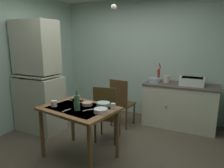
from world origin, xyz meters
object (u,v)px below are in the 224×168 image
at_px(mixing_bowl_counter, 154,80).
at_px(teacup_cream, 54,104).
at_px(chair_by_counter, 121,102).
at_px(hand_pump, 159,74).
at_px(chair_far_side, 107,114).
at_px(serving_bowl_wide, 87,104).
at_px(hutch_cabinet, 38,81).
at_px(glass_bottle, 77,102).
at_px(dining_table, 79,115).
at_px(sink_basin, 192,81).

bearing_deg(mixing_bowl_counter, teacup_cream, -116.87).
bearing_deg(mixing_bowl_counter, chair_by_counter, -136.25).
xyz_separation_m(hand_pump, chair_far_side, (-0.54, -1.28, -0.52)).
bearing_deg(hand_pump, chair_far_side, -113.05).
bearing_deg(serving_bowl_wide, mixing_bowl_counter, 71.01).
bearing_deg(teacup_cream, mixing_bowl_counter, 63.13).
bearing_deg(serving_bowl_wide, hutch_cabinet, 164.89).
height_order(hutch_cabinet, mixing_bowl_counter, hutch_cabinet).
height_order(hutch_cabinet, chair_by_counter, hutch_cabinet).
height_order(serving_bowl_wide, teacup_cream, teacup_cream).
bearing_deg(hutch_cabinet, mixing_bowl_counter, 34.54).
bearing_deg(mixing_bowl_counter, serving_bowl_wide, -108.99).
xyz_separation_m(chair_by_counter, teacup_cream, (-0.44, -1.40, 0.31)).
xyz_separation_m(mixing_bowl_counter, chair_by_counter, (-0.52, -0.49, -0.40)).
relative_size(chair_far_side, teacup_cream, 11.33).
xyz_separation_m(hutch_cabinet, hand_pump, (1.93, 1.38, 0.07)).
bearing_deg(glass_bottle, hand_pump, 72.47).
bearing_deg(mixing_bowl_counter, hutch_cabinet, -145.46).
height_order(mixing_bowl_counter, dining_table, mixing_bowl_counter).
xyz_separation_m(dining_table, chair_far_side, (0.13, 0.59, -0.15)).
relative_size(teacup_cream, glass_bottle, 0.31).
bearing_deg(hand_pump, dining_table, -109.91).
bearing_deg(serving_bowl_wide, glass_bottle, -90.29).
height_order(dining_table, teacup_cream, teacup_cream).
height_order(sink_basin, hand_pump, hand_pump).
distance_m(dining_table, serving_bowl_wide, 0.20).
relative_size(mixing_bowl_counter, serving_bowl_wide, 1.45).
xyz_separation_m(hand_pump, chair_by_counter, (-0.58, -0.59, -0.52)).
bearing_deg(sink_basin, dining_table, -126.08).
distance_m(sink_basin, chair_by_counter, 1.41).
bearing_deg(hutch_cabinet, chair_far_side, 4.27).
xyz_separation_m(serving_bowl_wide, teacup_cream, (-0.40, -0.25, 0.02)).
distance_m(hand_pump, glass_bottle, 2.08).
bearing_deg(hand_pump, mixing_bowl_counter, -121.87).
distance_m(hutch_cabinet, chair_by_counter, 1.63).
bearing_deg(hutch_cabinet, serving_bowl_wide, -15.11).
bearing_deg(chair_by_counter, dining_table, -94.53).
xyz_separation_m(hutch_cabinet, dining_table, (1.25, -0.49, -0.30)).
relative_size(dining_table, teacup_cream, 13.14).
bearing_deg(teacup_cream, chair_far_side, 56.24).
bearing_deg(chair_by_counter, mixing_bowl_counter, 43.75).
bearing_deg(sink_basin, serving_bowl_wide, -127.06).
height_order(hand_pump, dining_table, hand_pump).
xyz_separation_m(sink_basin, hand_pump, (-0.65, 0.05, 0.09)).
distance_m(hand_pump, serving_bowl_wide, 1.86).
distance_m(dining_table, chair_by_counter, 1.29).
distance_m(mixing_bowl_counter, dining_table, 1.90).
relative_size(sink_basin, chair_by_counter, 0.45).
xyz_separation_m(hutch_cabinet, mixing_bowl_counter, (1.87, 1.29, -0.05)).
distance_m(mixing_bowl_counter, glass_bottle, 1.97).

